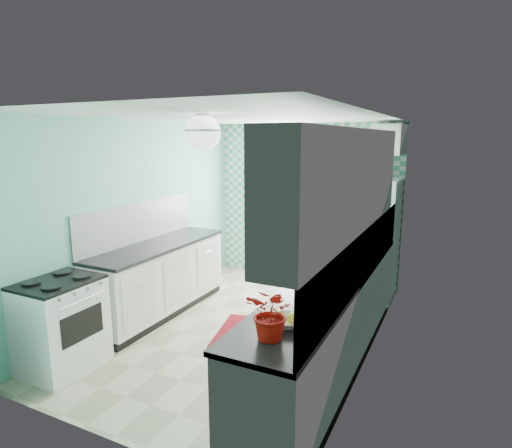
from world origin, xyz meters
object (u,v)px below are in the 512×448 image
at_px(fridge, 369,238).
at_px(potted_plant, 272,313).
at_px(microwave, 373,169).
at_px(ceiling_light, 203,132).
at_px(sink, 352,259).
at_px(stove, 61,323).
at_px(fruit_bowl, 286,321).

bearing_deg(fridge, potted_plant, -84.62).
distance_m(potted_plant, microwave, 3.76).
xyz_separation_m(ceiling_light, fridge, (1.11, 2.62, -1.47)).
bearing_deg(sink, stove, -138.22).
distance_m(sink, fruit_bowl, 1.98).
bearing_deg(fridge, ceiling_light, -108.94).
xyz_separation_m(sink, fruit_bowl, (-0.00, -1.98, 0.05)).
distance_m(ceiling_light, stove, 2.35).
bearing_deg(sink, ceiling_light, -133.41).
bearing_deg(fruit_bowl, stove, 179.40).
distance_m(sink, potted_plant, 2.23).
distance_m(fridge, microwave, 0.99).
bearing_deg(fruit_bowl, sink, 89.90).
relative_size(potted_plant, microwave, 0.77).
relative_size(ceiling_light, fruit_bowl, 1.28).
bearing_deg(sink, fruit_bowl, -87.49).
height_order(ceiling_light, sink, ceiling_light).
xyz_separation_m(sink, microwave, (-0.09, 1.46, 0.92)).
relative_size(sink, fruit_bowl, 2.10).
bearing_deg(potted_plant, sink, 89.91).
height_order(ceiling_light, fruit_bowl, ceiling_light).
distance_m(ceiling_light, microwave, 2.89).
height_order(ceiling_light, potted_plant, ceiling_light).
xyz_separation_m(fridge, stove, (-2.31, -3.42, -0.39)).
xyz_separation_m(stove, sink, (2.40, 1.96, 0.46)).
bearing_deg(sink, potted_plant, -87.48).
distance_m(fruit_bowl, microwave, 3.56).
height_order(fridge, microwave, microwave).
relative_size(fridge, sink, 2.99).
bearing_deg(fruit_bowl, fridge, 91.50).
bearing_deg(ceiling_light, microwave, 67.08).
distance_m(ceiling_light, fruit_bowl, 1.98).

